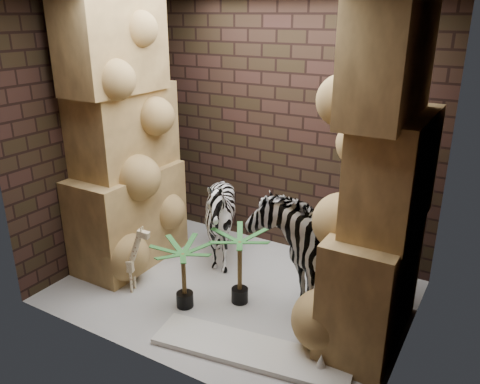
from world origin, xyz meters
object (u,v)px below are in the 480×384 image
Objects in this scene: giraffe_toy at (122,257)px; surfboard at (251,351)px; zebra_right at (317,226)px; zebra_left at (220,223)px; palm_back at (184,276)px; palm_front at (240,268)px.

giraffe_toy is 0.45× the size of surfboard.
zebra_right is 1.37m from surfboard.
giraffe_toy is (-1.75, -0.95, -0.38)m from zebra_right.
zebra_right is 1.32× the size of zebra_left.
zebra_left reaches higher than palm_back.
giraffe_toy is (-0.59, -0.97, -0.14)m from zebra_left.
zebra_left is (-1.16, 0.03, -0.24)m from zebra_right.
zebra_right reaches higher than palm_front.
surfboard is at bearing -52.54° from palm_front.
surfboard is (-0.10, -1.15, -0.74)m from zebra_right.
giraffe_toy is 0.74m from palm_back.
zebra_left is at bearing 42.84° from giraffe_toy.
giraffe_toy is at bearing 163.90° from surfboard.
palm_front is at bearing 38.72° from palm_back.
surfboard is at bearing -34.86° from zebra_left.
giraffe_toy is 1.24m from palm_front.
palm_back is 0.40× the size of surfboard.
giraffe_toy is at bearing -174.21° from palm_back.
zebra_left is 0.81m from palm_front.
zebra_right reaches higher than zebra_left.
zebra_right is at bearing 12.29° from giraffe_toy.
giraffe_toy is 1.70m from surfboard.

